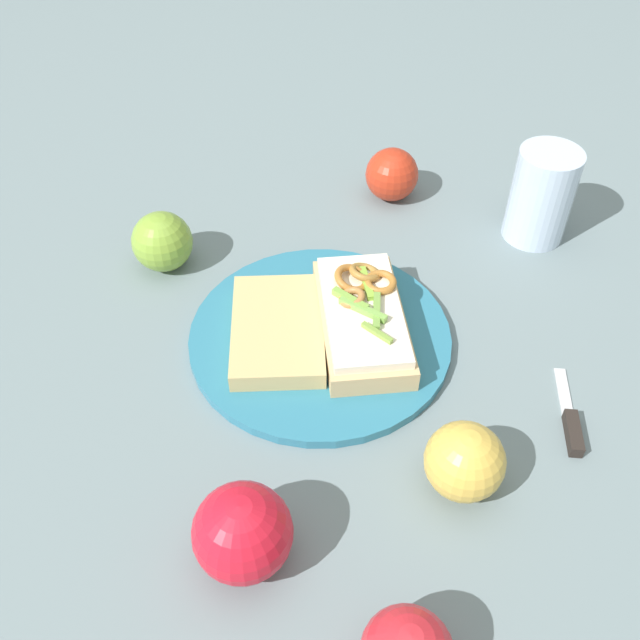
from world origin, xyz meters
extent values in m
plane|color=slate|center=(0.00, 0.00, 0.00)|extent=(2.00, 2.00, 0.00)
cylinder|color=teal|center=(0.00, 0.00, 0.01)|extent=(0.28, 0.28, 0.01)
cube|color=tan|center=(0.04, 0.01, 0.02)|extent=(0.12, 0.19, 0.02)
cube|color=#F2E4CB|center=(0.04, 0.01, 0.04)|extent=(0.11, 0.17, 0.01)
torus|color=#A87735|center=(0.04, 0.06, 0.05)|extent=(0.04, 0.04, 0.02)
torus|color=#AE6C2C|center=(0.03, 0.05, 0.05)|extent=(0.05, 0.06, 0.02)
torus|color=#AB6D2D|center=(0.06, 0.04, 0.05)|extent=(0.04, 0.04, 0.01)
torus|color=#AF723C|center=(0.03, 0.02, 0.05)|extent=(0.04, 0.04, 0.02)
cube|color=#8AB639|center=(0.05, 0.04, 0.05)|extent=(0.02, 0.05, 0.01)
cube|color=#7EAD43|center=(0.03, 0.01, 0.05)|extent=(0.04, 0.03, 0.01)
cube|color=#7CAE4C|center=(0.04, 0.00, 0.05)|extent=(0.05, 0.03, 0.01)
cube|color=#7C9F40|center=(0.06, -0.03, 0.05)|extent=(0.03, 0.03, 0.01)
cube|color=#75A043|center=(0.06, 0.00, 0.05)|extent=(0.01, 0.05, 0.01)
cube|color=tan|center=(-0.04, -0.01, 0.02)|extent=(0.11, 0.16, 0.02)
sphere|color=gold|center=(0.14, -0.16, 0.04)|extent=(0.10, 0.10, 0.07)
sphere|color=red|center=(0.07, 0.27, 0.03)|extent=(0.10, 0.10, 0.07)
sphere|color=#7EA436|center=(-0.19, 0.11, 0.04)|extent=(0.09, 0.09, 0.07)
sphere|color=red|center=(-0.04, -0.25, 0.04)|extent=(0.09, 0.09, 0.08)
cylinder|color=silver|center=(0.25, 0.21, 0.06)|extent=(0.07, 0.07, 0.12)
cube|color=silver|center=(0.25, -0.05, 0.00)|extent=(0.01, 0.06, 0.00)
cube|color=black|center=(0.25, -0.10, 0.01)|extent=(0.01, 0.05, 0.01)
camera|label=1|loc=(0.05, -0.52, 0.56)|focal=39.93mm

